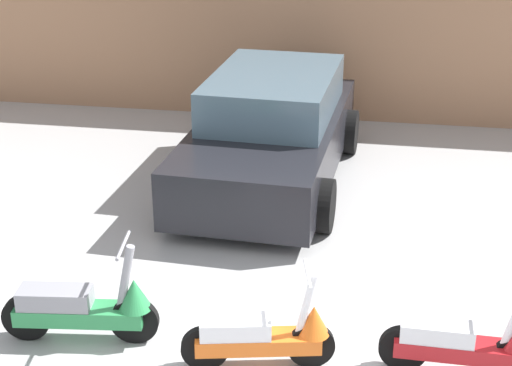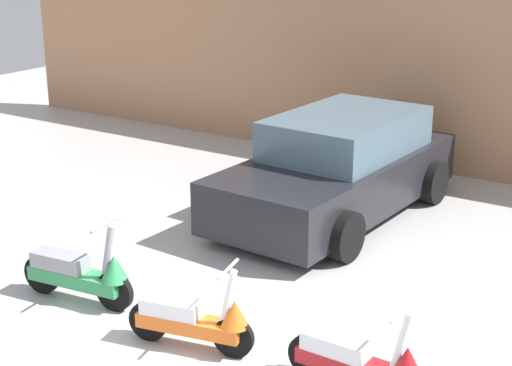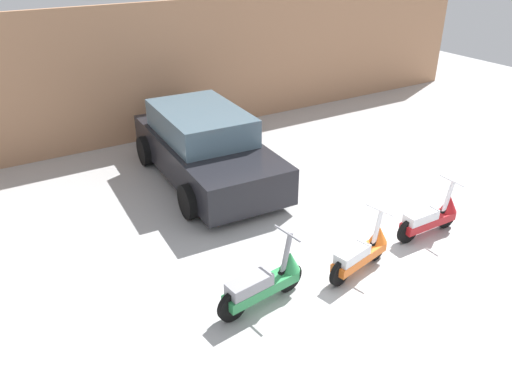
% 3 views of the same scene
% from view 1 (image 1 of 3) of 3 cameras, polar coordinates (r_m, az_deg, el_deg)
% --- Properties ---
extents(wall_back, '(19.60, 0.12, 3.34)m').
position_cam_1_polar(wall_back, '(13.17, 6.08, 11.62)').
color(wall_back, tan).
rests_on(wall_back, ground_plane).
extents(scooter_front_left, '(1.48, 0.54, 1.04)m').
position_cam_1_polar(scooter_front_left, '(7.54, -12.26, -8.79)').
color(scooter_front_left, black).
rests_on(scooter_front_left, ground_plane).
extents(scooter_front_right, '(1.36, 0.58, 0.96)m').
position_cam_1_polar(scooter_front_right, '(7.05, 0.66, -10.97)').
color(scooter_front_right, black).
rests_on(scooter_front_right, ground_plane).
extents(scooter_front_center, '(1.39, 0.50, 0.97)m').
position_cam_1_polar(scooter_front_center, '(7.18, 15.11, -11.13)').
color(scooter_front_center, black).
rests_on(scooter_front_center, ground_plane).
extents(car_rear_left, '(2.30, 4.47, 1.49)m').
position_cam_1_polar(car_rear_left, '(10.76, 1.09, 3.77)').
color(car_rear_left, black).
rests_on(car_rear_left, ground_plane).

